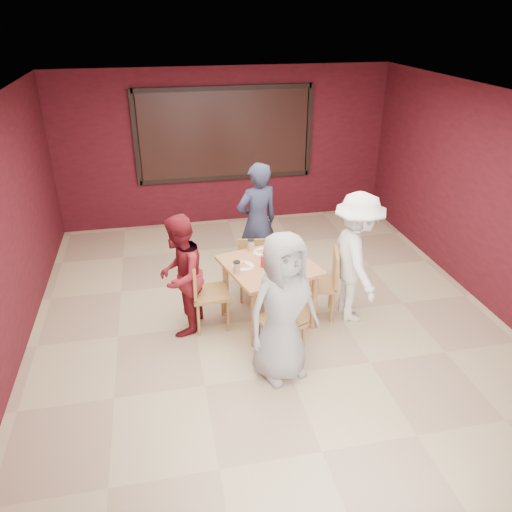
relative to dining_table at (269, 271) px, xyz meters
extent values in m
plane|color=#CABA8C|center=(-0.01, 0.01, -0.72)|extent=(7.00, 7.00, 0.00)
cube|color=black|center=(-0.01, 3.46, 0.93)|extent=(3.00, 0.02, 1.50)
cube|color=tan|center=(0.00, 0.00, 0.08)|extent=(1.28, 1.28, 0.04)
cylinder|color=tan|center=(-0.51, 0.30, -0.33)|extent=(0.08, 0.08, 0.78)
cylinder|color=tan|center=(0.30, 0.51, -0.33)|extent=(0.08, 0.08, 0.78)
cylinder|color=tan|center=(-0.30, -0.51, -0.33)|extent=(0.08, 0.08, 0.78)
cylinder|color=tan|center=(0.51, -0.30, -0.33)|extent=(0.08, 0.08, 0.78)
cylinder|color=silver|center=(0.00, -0.33, 0.11)|extent=(0.26, 0.26, 0.01)
cone|color=gold|center=(0.00, -0.33, 0.13)|extent=(0.24, 0.24, 0.02)
cylinder|color=beige|center=(0.14, -0.43, 0.18)|extent=(0.09, 0.09, 0.14)
cylinder|color=black|center=(0.14, -0.43, 0.25)|extent=(0.09, 0.09, 0.01)
cylinder|color=silver|center=(0.00, 0.33, 0.11)|extent=(0.26, 0.26, 0.01)
cone|color=gold|center=(0.00, 0.33, 0.13)|extent=(0.24, 0.24, 0.02)
cylinder|color=beige|center=(-0.14, 0.43, 0.18)|extent=(0.09, 0.09, 0.14)
cylinder|color=black|center=(-0.14, 0.43, 0.25)|extent=(0.09, 0.09, 0.01)
cylinder|color=silver|center=(-0.33, 0.00, 0.11)|extent=(0.26, 0.26, 0.01)
cone|color=gold|center=(-0.33, 0.00, 0.13)|extent=(0.24, 0.24, 0.02)
cylinder|color=beige|center=(-0.43, -0.14, 0.18)|extent=(0.09, 0.09, 0.14)
cylinder|color=black|center=(-0.43, -0.14, 0.25)|extent=(0.09, 0.09, 0.01)
cylinder|color=silver|center=(0.33, 0.00, 0.11)|extent=(0.26, 0.26, 0.01)
cone|color=gold|center=(0.33, 0.00, 0.13)|extent=(0.24, 0.24, 0.02)
cylinder|color=beige|center=(0.43, 0.14, 0.18)|extent=(0.09, 0.09, 0.14)
cylinder|color=black|center=(0.43, 0.14, 0.25)|extent=(0.09, 0.09, 0.01)
cylinder|color=silver|center=(0.09, -0.03, 0.16)|extent=(0.06, 0.06, 0.10)
cylinder|color=silver|center=(0.02, -0.09, 0.15)|extent=(0.05, 0.05, 0.08)
cylinder|color=red|center=(-0.09, -0.06, 0.18)|extent=(0.07, 0.07, 0.15)
cube|color=black|center=(0.01, 0.09, 0.17)|extent=(0.15, 0.11, 0.12)
cube|color=#A48140|center=(-0.03, -0.75, -0.25)|extent=(0.59, 0.59, 0.04)
cylinder|color=#A48140|center=(0.08, -0.51, -0.50)|extent=(0.04, 0.04, 0.45)
cylinder|color=#A48140|center=(-0.27, -0.64, -0.50)|extent=(0.04, 0.04, 0.45)
cylinder|color=#A48140|center=(0.21, -0.85, -0.50)|extent=(0.04, 0.04, 0.45)
cylinder|color=#A48140|center=(-0.14, -0.99, -0.50)|extent=(0.04, 0.04, 0.45)
cube|color=#A48140|center=(0.05, -0.94, 0.01)|extent=(0.44, 0.20, 0.44)
cube|color=#A48140|center=(-0.09, 0.61, -0.32)|extent=(0.46, 0.46, 0.04)
cylinder|color=#A48140|center=(-0.28, 0.48, -0.53)|extent=(0.03, 0.03, 0.39)
cylinder|color=#A48140|center=(0.04, 0.42, -0.53)|extent=(0.03, 0.03, 0.39)
cylinder|color=#A48140|center=(-0.22, 0.79, -0.53)|extent=(0.03, 0.03, 0.39)
cylinder|color=#A48140|center=(0.09, 0.73, -0.53)|extent=(0.03, 0.03, 0.39)
cube|color=#A48140|center=(-0.06, 0.78, -0.09)|extent=(0.39, 0.10, 0.38)
cube|color=#A48140|center=(-0.75, 0.03, -0.25)|extent=(0.48, 0.48, 0.04)
cylinder|color=#A48140|center=(-0.55, -0.15, -0.50)|extent=(0.04, 0.04, 0.45)
cylinder|color=#A48140|center=(-0.57, 0.23, -0.50)|extent=(0.04, 0.04, 0.45)
cylinder|color=#A48140|center=(-0.93, -0.16, -0.50)|extent=(0.04, 0.04, 0.45)
cylinder|color=#A48140|center=(-0.94, 0.21, -0.50)|extent=(0.04, 0.04, 0.45)
cube|color=#A48140|center=(-0.96, 0.02, 0.02)|extent=(0.06, 0.46, 0.44)
cube|color=#A48140|center=(0.66, -0.01, -0.26)|extent=(0.56, 0.56, 0.04)
cylinder|color=#A48140|center=(0.53, 0.22, -0.50)|extent=(0.04, 0.04, 0.44)
cylinder|color=#A48140|center=(0.43, -0.13, -0.50)|extent=(0.04, 0.04, 0.44)
cylinder|color=#A48140|center=(0.88, 0.12, -0.50)|extent=(0.04, 0.04, 0.44)
cylinder|color=#A48140|center=(0.79, -0.23, -0.50)|extent=(0.04, 0.04, 0.44)
cube|color=#A48140|center=(0.86, -0.06, 0.00)|extent=(0.16, 0.45, 0.43)
imported|color=#9A9A9A|center=(-0.10, -1.06, 0.14)|extent=(0.97, 0.79, 1.71)
imported|color=#292E4A|center=(0.09, 1.16, 0.17)|extent=(0.75, 0.60, 1.79)
imported|color=maroon|center=(-1.10, 0.02, 0.05)|extent=(0.80, 0.90, 1.54)
imported|color=white|center=(1.09, -0.13, 0.14)|extent=(0.70, 1.14, 1.72)
camera|label=1|loc=(-1.28, -5.34, 2.98)|focal=35.00mm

